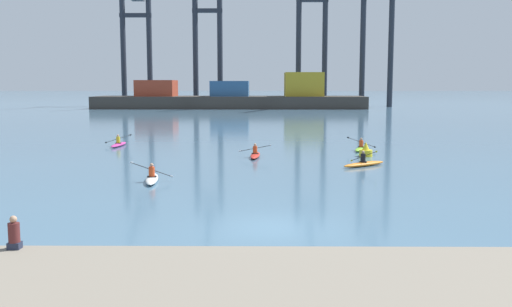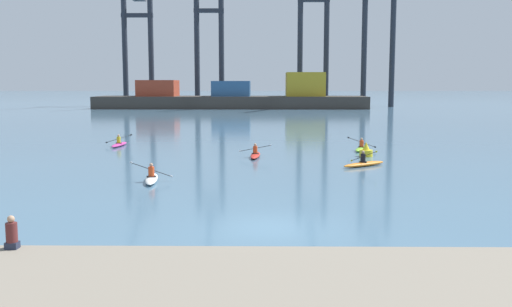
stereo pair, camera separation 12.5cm
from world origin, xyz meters
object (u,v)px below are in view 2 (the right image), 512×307
(gantry_crane_west_mid, at_px, (209,30))
(kayak_red, at_px, (255,155))
(gantry_crane_west, at_px, (137,33))
(gantry_crane_east_mid, at_px, (314,22))
(container_barge, at_px, (235,97))
(seated_onlooker, at_px, (12,234))
(gantry_crane_east, at_px, (380,16))
(kayak_lime, at_px, (362,148))
(kayak_white, at_px, (152,178))
(channel_buoy, at_px, (366,151))
(kayak_orange, at_px, (364,163))
(kayak_magenta, at_px, (119,144))

(gantry_crane_west_mid, distance_m, kayak_red, 91.03)
(gantry_crane_west, bearing_deg, gantry_crane_west_mid, -3.47)
(gantry_crane_east_mid, bearing_deg, container_barge, -148.25)
(seated_onlooker, bearing_deg, gantry_crane_east, 73.94)
(kayak_lime, xyz_separation_m, seated_onlooker, (-13.99, -27.57, 0.81))
(gantry_crane_west_mid, bearing_deg, kayak_white, -86.27)
(kayak_lime, bearing_deg, gantry_crane_east_mid, 87.53)
(channel_buoy, height_order, kayak_orange, kayak_orange)
(container_barge, distance_m, gantry_crane_east, 35.95)
(gantry_crane_east_mid, distance_m, kayak_magenta, 87.41)
(kayak_red, xyz_separation_m, kayak_magenta, (-10.97, 6.68, 0.00))
(gantry_crane_east_mid, distance_m, kayak_orange, 95.18)
(container_barge, bearing_deg, kayak_lime, -79.87)
(gantry_crane_east_mid, xyz_separation_m, kayak_white, (-16.71, -98.78, -18.30))
(gantry_crane_east_mid, relative_size, kayak_white, 11.14)
(channel_buoy, xyz_separation_m, kayak_red, (-7.57, -0.51, -0.19))
(gantry_crane_east, bearing_deg, kayak_red, -106.47)
(gantry_crane_east_mid, xyz_separation_m, gantry_crane_east, (13.80, -3.32, 0.85))
(seated_onlooker, bearing_deg, container_barge, 89.62)
(kayak_lime, relative_size, seated_onlooker, 3.78)
(channel_buoy, distance_m, seated_onlooker, 27.62)
(container_barge, relative_size, gantry_crane_west_mid, 1.58)
(kayak_red, bearing_deg, seated_onlooker, -104.54)
(kayak_orange, xyz_separation_m, seated_onlooker, (-12.71, -19.34, 0.81))
(kayak_red, height_order, kayak_lime, kayak_lime)
(gantry_crane_west, distance_m, gantry_crane_east_mid, 39.34)
(gantry_crane_east_mid, height_order, kayak_orange, gantry_crane_east_mid)
(gantry_crane_west, bearing_deg, kayak_white, -77.20)
(container_barge, relative_size, kayak_magenta, 16.02)
(kayak_red, xyz_separation_m, kayak_orange, (6.61, -4.15, -0.00))
(container_barge, relative_size, gantry_crane_east, 1.49)
(channel_buoy, distance_m, kayak_white, 16.28)
(gantry_crane_west, bearing_deg, gantry_crane_east_mid, -0.87)
(kayak_red, height_order, seated_onlooker, seated_onlooker)
(kayak_magenta, xyz_separation_m, kayak_orange, (17.58, -10.82, -0.00))
(gantry_crane_west, distance_m, kayak_red, 95.28)
(gantry_crane_east_mid, bearing_deg, channel_buoy, -92.58)
(gantry_crane_east_mid, relative_size, gantry_crane_east, 1.04)
(gantry_crane_east_mid, bearing_deg, kayak_orange, -93.04)
(kayak_lime, bearing_deg, gantry_crane_west_mid, 102.94)
(gantry_crane_west, xyz_separation_m, gantry_crane_east, (53.08, -3.92, 3.01))
(gantry_crane_east, xyz_separation_m, kayak_lime, (-17.47, -81.72, -19.15))
(gantry_crane_east_mid, bearing_deg, seated_onlooker, -98.91)
(kayak_white, relative_size, seated_onlooker, 3.85)
(channel_buoy, xyz_separation_m, seated_onlooker, (-13.66, -23.99, 0.63))
(kayak_white, bearing_deg, kayak_magenta, 109.63)
(gantry_crane_east, xyz_separation_m, seated_onlooker, (-31.46, -109.29, -18.34))
(channel_buoy, xyz_separation_m, kayak_lime, (0.32, 3.58, -0.19))
(gantry_crane_east_mid, height_order, kayak_white, gantry_crane_east_mid)
(container_barge, relative_size, seated_onlooker, 61.40)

